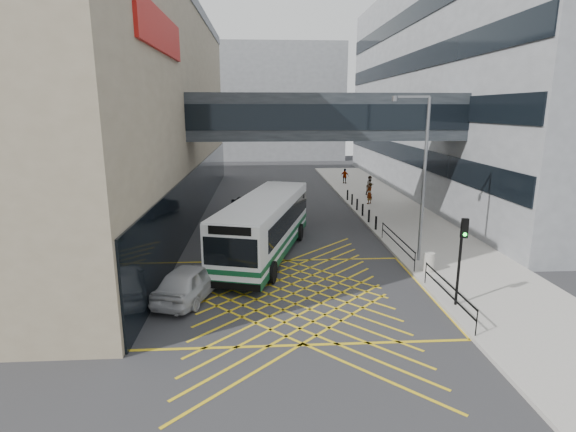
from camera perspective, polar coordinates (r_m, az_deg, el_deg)
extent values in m
plane|color=#333335|center=(20.27, 0.70, -9.82)|extent=(120.00, 120.00, 0.00)
cube|color=gray|center=(38.36, -29.85, 11.70)|extent=(24.00, 42.00, 16.00)
cube|color=black|center=(35.39, -10.90, 3.42)|extent=(0.10, 41.50, 4.00)
cube|color=#AB1510|center=(23.29, -15.83, 21.60)|extent=(0.18, 9.00, 1.80)
cube|color=gray|center=(49.60, 28.22, 14.20)|extent=(24.00, 44.00, 20.00)
cube|color=black|center=(44.79, 13.99, 7.91)|extent=(0.10, 43.50, 1.60)
cube|color=black|center=(44.61, 14.28, 13.02)|extent=(0.10, 43.50, 1.60)
cube|color=black|center=(44.79, 14.59, 18.14)|extent=(0.10, 43.50, 1.60)
cube|color=black|center=(45.33, 14.91, 23.17)|extent=(0.10, 43.50, 1.60)
cube|color=gray|center=(78.58, -4.06, 14.12)|extent=(28.00, 16.00, 18.00)
cube|color=#2A2F34|center=(30.89, 4.77, 12.45)|extent=(20.00, 4.00, 3.00)
cube|color=black|center=(28.89, 5.35, 12.38)|extent=(19.50, 0.06, 1.60)
cube|color=black|center=(32.89, 4.26, 12.52)|extent=(19.50, 0.06, 1.60)
cube|color=#ADA89F|center=(36.02, 13.35, 0.35)|extent=(6.00, 54.00, 0.16)
cube|color=gold|center=(20.27, 0.70, -9.81)|extent=(12.00, 9.00, 0.01)
cube|color=white|center=(24.73, -2.96, -1.12)|extent=(5.61, 11.91, 2.85)
cube|color=#0E4825|center=(25.07, -2.92, -3.88)|extent=(5.66, 11.96, 0.36)
cube|color=#0E4825|center=(24.91, -2.94, -2.65)|extent=(5.68, 11.97, 0.23)
cube|color=black|center=(25.23, -2.60, 0.05)|extent=(5.28, 10.50, 1.11)
cube|color=black|center=(19.33, -7.33, -4.57)|extent=(2.37, 0.72, 1.27)
cube|color=black|center=(19.04, -7.44, -1.87)|extent=(1.85, 0.56, 0.37)
cube|color=white|center=(24.41, -3.00, 2.15)|extent=(5.56, 11.80, 0.11)
cube|color=black|center=(19.84, -7.22, -8.81)|extent=(2.58, 0.80, 0.32)
cube|color=black|center=(30.52, -0.16, -0.75)|extent=(2.58, 0.80, 0.32)
cylinder|color=black|center=(22.03, -8.82, -6.56)|extent=(0.56, 1.10, 1.06)
cylinder|color=black|center=(21.27, -2.04, -7.14)|extent=(0.56, 1.10, 1.06)
cylinder|color=black|center=(28.54, -3.79, -1.78)|extent=(0.56, 1.10, 1.06)
cylinder|color=black|center=(27.96, 1.47, -2.07)|extent=(0.56, 1.10, 1.06)
imported|color=#BCBCBE|center=(20.03, -12.34, -8.04)|extent=(3.33, 5.24, 1.55)
imported|color=black|center=(34.66, -4.88, 1.34)|extent=(3.54, 5.31, 1.55)
imported|color=#9FA1A8|center=(43.19, -1.44, 3.70)|extent=(2.02, 4.61, 1.42)
cylinder|color=black|center=(19.50, 20.86, -6.26)|extent=(0.12, 0.12, 3.12)
cube|color=black|center=(18.83, 21.51, -1.45)|extent=(0.27, 0.18, 0.78)
sphere|color=#19E533|center=(18.81, 21.55, -2.20)|extent=(0.16, 0.16, 0.15)
cylinder|color=slate|center=(24.06, 16.87, 4.19)|extent=(0.19, 0.19, 8.43)
cube|color=slate|center=(23.63, 15.51, 14.40)|extent=(1.68, 0.36, 0.11)
cylinder|color=slate|center=(23.51, 13.41, 14.32)|extent=(0.34, 0.34, 0.26)
cylinder|color=#ADA89E|center=(23.38, 17.45, -5.59)|extent=(0.54, 0.54, 0.94)
cube|color=black|center=(19.46, 19.73, -8.13)|extent=(0.05, 5.00, 0.05)
cube|color=black|center=(19.61, 19.64, -9.22)|extent=(0.05, 5.00, 0.05)
cube|color=black|center=(25.69, 13.70, -2.52)|extent=(0.05, 6.00, 0.05)
cube|color=black|center=(25.80, 13.65, -3.38)|extent=(0.05, 6.00, 0.05)
cylinder|color=black|center=(17.56, 22.83, -12.39)|extent=(0.04, 0.04, 1.00)
cylinder|color=black|center=(21.78, 17.08, -6.89)|extent=(0.04, 0.04, 1.00)
cylinder|color=black|center=(23.10, 15.80, -5.62)|extent=(0.04, 0.04, 1.00)
cylinder|color=black|center=(28.58, 11.91, -1.75)|extent=(0.04, 0.04, 1.00)
cylinder|color=black|center=(30.48, 11.11, -0.86)|extent=(0.14, 0.14, 0.90)
cylinder|color=black|center=(32.36, 10.24, 0.01)|extent=(0.14, 0.14, 0.90)
cylinder|color=black|center=(34.26, 9.46, 0.78)|extent=(0.14, 0.14, 0.90)
cylinder|color=black|center=(36.17, 8.76, 1.48)|extent=(0.14, 0.14, 0.90)
cylinder|color=black|center=(38.08, 8.14, 2.10)|extent=(0.14, 0.14, 0.90)
cylinder|color=black|center=(40.01, 7.57, 2.66)|extent=(0.14, 0.14, 0.90)
imported|color=gray|center=(38.62, 10.29, 2.84)|extent=(0.86, 0.86, 1.79)
imported|color=gray|center=(42.70, 10.38, 3.83)|extent=(1.00, 0.88, 1.77)
imported|color=gray|center=(48.98, 7.23, 5.05)|extent=(1.04, 0.91, 1.60)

